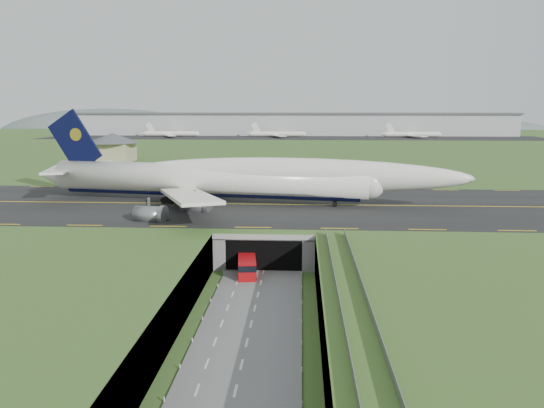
{
  "coord_description": "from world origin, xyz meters",
  "views": [
    {
      "loc": [
        5.75,
        -71.72,
        25.46
      ],
      "look_at": [
        0.64,
        20.0,
        8.61
      ],
      "focal_mm": 35.0,
      "sensor_mm": 36.0,
      "label": 1
    }
  ],
  "objects": [
    {
      "name": "service_building",
      "position": [
        -61.67,
        115.04,
        12.1
      ],
      "size": [
        18.88,
        18.88,
        10.29
      ],
      "rotation": [
        0.0,
        0.0,
        0.0
      ],
      "color": "tan",
      "rests_on": "ground"
    },
    {
      "name": "tunnel_portal",
      "position": [
        0.0,
        16.71,
        3.33
      ],
      "size": [
        17.0,
        22.3,
        6.0
      ],
      "color": "gray",
      "rests_on": "ground"
    },
    {
      "name": "airfield_deck",
      "position": [
        0.0,
        0.0,
        3.0
      ],
      "size": [
        800.0,
        800.0,
        6.0
      ],
      "primitive_type": "cube",
      "color": "gray",
      "rests_on": "ground"
    },
    {
      "name": "distant_hills",
      "position": [
        64.38,
        430.0,
        -4.0
      ],
      "size": [
        700.0,
        91.0,
        60.0
      ],
      "color": "#556663",
      "rests_on": "ground"
    },
    {
      "name": "ground",
      "position": [
        0.0,
        0.0,
        0.0
      ],
      "size": [
        900.0,
        900.0,
        0.0
      ],
      "primitive_type": "plane",
      "color": "#415C24",
      "rests_on": "ground"
    },
    {
      "name": "guideway",
      "position": [
        11.0,
        -19.11,
        5.32
      ],
      "size": [
        3.0,
        53.0,
        7.05
      ],
      "color": "#A8A8A3",
      "rests_on": "ground"
    },
    {
      "name": "jumbo_jet",
      "position": [
        -7.23,
        33.94,
        11.27
      ],
      "size": [
        90.93,
        58.62,
        19.62
      ],
      "rotation": [
        0.0,
        0.0,
        -0.16
      ],
      "color": "white",
      "rests_on": "ground"
    },
    {
      "name": "cargo_terminal",
      "position": [
        -0.04,
        299.41,
        13.96
      ],
      "size": [
        320.0,
        67.0,
        15.6
      ],
      "color": "#B2B2B2",
      "rests_on": "ground"
    },
    {
      "name": "shuttle_tram",
      "position": [
        -2.38,
        5.62,
        1.62
      ],
      "size": [
        3.5,
        7.42,
        2.93
      ],
      "rotation": [
        0.0,
        0.0,
        0.11
      ],
      "color": "#A80B10",
      "rests_on": "ground"
    },
    {
      "name": "trench_road",
      "position": [
        0.0,
        -7.5,
        0.1
      ],
      "size": [
        12.0,
        75.0,
        0.2
      ],
      "primitive_type": "cube",
      "color": "slate",
      "rests_on": "ground"
    },
    {
      "name": "taxiway",
      "position": [
        0.0,
        33.0,
        6.09
      ],
      "size": [
        800.0,
        44.0,
        0.18
      ],
      "primitive_type": "cube",
      "color": "black",
      "rests_on": "airfield_deck"
    }
  ]
}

